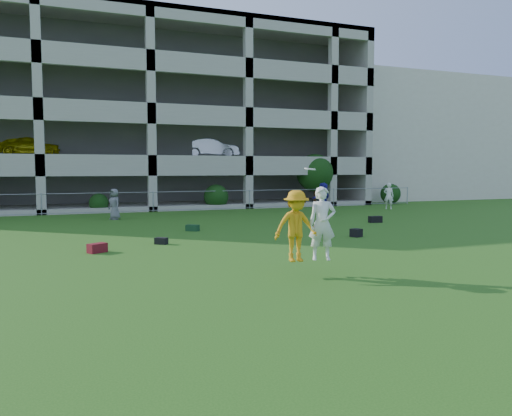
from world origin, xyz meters
name	(u,v)px	position (x,y,z in m)	size (l,w,h in m)	color
ground	(292,279)	(0.00, 0.00, 0.00)	(100.00, 100.00, 0.00)	#235114
stucco_building	(390,141)	(23.00, 28.00, 5.00)	(16.00, 14.00, 10.00)	beige
bystander_c	(114,204)	(-2.53, 15.22, 0.76)	(0.75, 0.49, 1.53)	slate
bystander_d	(323,199)	(8.27, 13.66, 0.88)	(1.64, 0.52, 1.77)	navy
bystander_e	(389,196)	(13.99, 15.67, 0.82)	(0.60, 0.39, 1.65)	white
bag_red_a	(97,248)	(-3.95, 5.35, 0.14)	(0.55, 0.30, 0.28)	#590F14
bag_black_b	(161,241)	(-1.85, 6.33, 0.11)	(0.40, 0.25, 0.22)	black
crate_d	(356,233)	(5.21, 5.53, 0.15)	(0.35, 0.35, 0.30)	black
bag_black_e	(375,219)	(8.71, 9.41, 0.15)	(0.60, 0.30, 0.30)	black
bag_green_g	(193,228)	(-0.02, 9.42, 0.12)	(0.50, 0.30, 0.25)	#12321B
frisbee_contest	(304,225)	(0.36, 0.16, 1.21)	(1.57, 0.73, 2.19)	orange
parking_garage	(132,121)	(0.00, 27.70, 6.01)	(30.00, 14.00, 12.00)	#9E998C
fence	(153,201)	(0.00, 19.00, 0.61)	(36.06, 0.06, 1.20)	gray
shrub_row	(225,185)	(4.59, 19.70, 1.51)	(34.38, 2.52, 3.50)	#163D11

